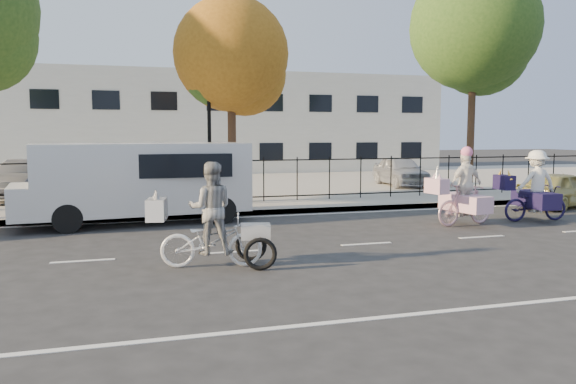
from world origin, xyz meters
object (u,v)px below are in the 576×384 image
object	(u,v)px
bull_bike	(535,193)
lot_car_b	(47,180)
gold_sedan	(560,189)
unicorn_bike	(464,196)
white_van	(138,179)
lot_car_c	(27,179)
lot_car_d	(400,171)
zebra_trike	(211,227)
lamppost	(209,113)

from	to	relation	value
bull_bike	lot_car_b	bearing A→B (deg)	60.39
lot_car_b	gold_sedan	bearing A→B (deg)	-18.21
unicorn_bike	white_van	xyz separation A→B (m)	(-8.39, 2.87, 0.43)
unicorn_bike	lot_car_c	distance (m)	15.01
bull_bike	unicorn_bike	bearing A→B (deg)	97.13
lot_car_b	lot_car_d	bearing A→B (deg)	4.75
unicorn_bike	bull_bike	distance (m)	2.35
lot_car_c	zebra_trike	bearing A→B (deg)	-54.02
zebra_trike	white_van	size ratio (longest dim) A/B	0.36
lamppost	lot_car_c	world-z (taller)	lamppost
unicorn_bike	lot_car_c	xyz separation A→B (m)	(-12.11, 8.86, 0.05)
lamppost	unicorn_bike	bearing A→B (deg)	-40.38
lot_car_b	lot_car_d	distance (m)	14.59
zebra_trike	gold_sedan	xyz separation A→B (m)	(12.39, 5.05, -0.15)
bull_bike	lot_car_d	world-z (taller)	bull_bike
unicorn_bike	gold_sedan	xyz separation A→B (m)	(5.16, 2.26, -0.18)
bull_bike	lot_car_c	world-z (taller)	bull_bike
lot_car_b	lot_car_d	world-z (taller)	lot_car_d
lamppost	zebra_trike	bearing A→B (deg)	-98.24
lamppost	zebra_trike	world-z (taller)	lamppost
lamppost	bull_bike	distance (m)	10.10
white_van	lot_car_c	bearing A→B (deg)	115.47
lamppost	gold_sedan	bearing A→B (deg)	-14.50
zebra_trike	lot_car_d	size ratio (longest dim) A/B	0.60
lamppost	lot_car_c	xyz separation A→B (m)	(-6.03, 3.69, -2.27)
bull_bike	lot_car_c	xyz separation A→B (m)	(-14.46, 8.77, 0.04)
gold_sedan	zebra_trike	bearing A→B (deg)	92.47
white_van	lamppost	bearing A→B (deg)	38.49
lot_car_c	lot_car_b	bearing A→B (deg)	66.96
lot_car_c	bull_bike	bearing A→B (deg)	-17.98
gold_sedan	lot_car_d	world-z (taller)	lot_car_d
white_van	lot_car_c	world-z (taller)	white_van
zebra_trike	unicorn_bike	bearing A→B (deg)	-57.86
unicorn_bike	gold_sedan	world-z (taller)	unicorn_bike
lot_car_c	lot_car_d	world-z (taller)	lot_car_c
zebra_trike	gold_sedan	bearing A→B (deg)	-56.76
zebra_trike	lot_car_b	xyz separation A→B (m)	(-4.33, 12.40, -0.02)
bull_bike	white_van	bearing A→B (deg)	80.29
bull_bike	lot_car_b	world-z (taller)	bull_bike
zebra_trike	lot_car_d	world-z (taller)	zebra_trike
unicorn_bike	white_van	world-z (taller)	white_van
white_van	lot_car_c	xyz separation A→B (m)	(-3.72, 5.99, -0.38)
bull_bike	white_van	world-z (taller)	white_van
bull_bike	white_van	xyz separation A→B (m)	(-10.74, 2.77, 0.42)
unicorn_bike	lot_car_b	xyz separation A→B (m)	(-11.56, 9.61, -0.05)
lamppost	lot_car_c	bearing A→B (deg)	148.53
bull_bike	lot_car_d	xyz separation A→B (m)	(0.67, 9.32, 0.01)
zebra_trike	lot_car_c	xyz separation A→B (m)	(-4.88, 11.65, 0.08)
lamppost	white_van	world-z (taller)	lamppost
bull_bike	white_van	distance (m)	11.10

